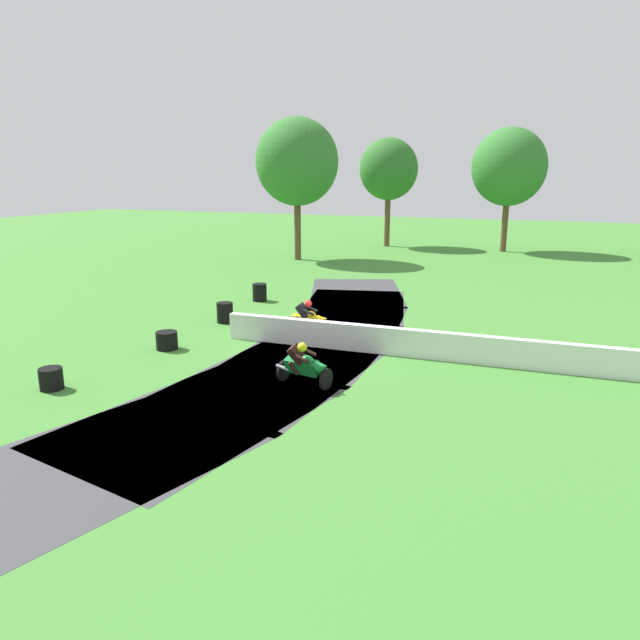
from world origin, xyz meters
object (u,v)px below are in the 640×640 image
(motorcycle_lead_green, at_px, (304,365))
(tire_stack_mid_a, at_px, (167,340))
(motorcycle_chase_yellow, at_px, (307,319))
(tire_stack_near, at_px, (51,379))
(tire_stack_mid_b, at_px, (225,313))
(tire_stack_far, at_px, (260,292))

(motorcycle_lead_green, distance_m, tire_stack_mid_a, 5.89)
(motorcycle_chase_yellow, bearing_deg, tire_stack_near, -121.82)
(motorcycle_lead_green, relative_size, motorcycle_chase_yellow, 1.01)
(tire_stack_mid_a, bearing_deg, tire_stack_near, -99.37)
(tire_stack_mid_b, bearing_deg, motorcycle_lead_green, -44.04)
(tire_stack_near, bearing_deg, tire_stack_mid_b, 85.04)
(motorcycle_lead_green, bearing_deg, tire_stack_mid_a, 164.00)
(tire_stack_mid_a, bearing_deg, motorcycle_chase_yellow, 38.39)
(tire_stack_mid_a, relative_size, tire_stack_far, 0.89)
(motorcycle_lead_green, bearing_deg, motorcycle_chase_yellow, 111.22)
(tire_stack_far, bearing_deg, motorcycle_chase_yellow, -48.14)
(tire_stack_near, distance_m, tire_stack_mid_b, 8.16)
(motorcycle_lead_green, xyz_separation_m, tire_stack_mid_a, (-5.65, 1.62, -0.33))
(motorcycle_chase_yellow, xyz_separation_m, tire_stack_mid_b, (-3.84, 0.80, -0.26))
(motorcycle_chase_yellow, distance_m, tire_stack_mid_b, 3.93)
(motorcycle_lead_green, distance_m, tire_stack_mid_b, 7.87)
(motorcycle_lead_green, height_order, motorcycle_chase_yellow, motorcycle_chase_yellow)
(tire_stack_near, height_order, tire_stack_far, tire_stack_far)
(tire_stack_mid_b, bearing_deg, tire_stack_mid_a, -89.98)
(tire_stack_near, bearing_deg, tire_stack_far, 89.26)
(tire_stack_mid_b, bearing_deg, motorcycle_chase_yellow, -11.81)
(tire_stack_mid_b, height_order, tire_stack_far, same)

